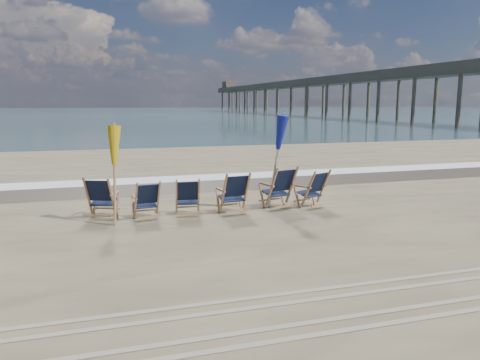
{
  "coord_description": "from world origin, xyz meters",
  "views": [
    {
      "loc": [
        -3.12,
        -7.96,
        2.66
      ],
      "look_at": [
        0.0,
        2.2,
        0.9
      ],
      "focal_mm": 35.0,
      "sensor_mm": 36.0,
      "label": 1
    }
  ],
  "objects_px": {
    "beach_chair_0": "(112,198)",
    "umbrella_yellow": "(113,151)",
    "beach_chair_2": "(199,197)",
    "umbrella_blue": "(276,136)",
    "beach_chair_4": "(292,186)",
    "beach_chair_1": "(158,199)",
    "beach_chair_3": "(247,192)",
    "fishing_pier": "(320,92)",
    "beach_chair_5": "(324,188)"
  },
  "relations": [
    {
      "from": "beach_chair_4",
      "to": "beach_chair_5",
      "type": "height_order",
      "value": "beach_chair_4"
    },
    {
      "from": "beach_chair_4",
      "to": "fishing_pier",
      "type": "bearing_deg",
      "value": -131.44
    },
    {
      "from": "beach_chair_0",
      "to": "beach_chair_4",
      "type": "relative_size",
      "value": 0.91
    },
    {
      "from": "umbrella_yellow",
      "to": "beach_chair_0",
      "type": "bearing_deg",
      "value": 97.67
    },
    {
      "from": "beach_chair_5",
      "to": "fishing_pier",
      "type": "bearing_deg",
      "value": -138.23
    },
    {
      "from": "beach_chair_5",
      "to": "beach_chair_2",
      "type": "bearing_deg",
      "value": -21.37
    },
    {
      "from": "beach_chair_1",
      "to": "beach_chair_5",
      "type": "height_order",
      "value": "beach_chair_5"
    },
    {
      "from": "beach_chair_1",
      "to": "umbrella_yellow",
      "type": "bearing_deg",
      "value": 4.28
    },
    {
      "from": "beach_chair_4",
      "to": "umbrella_blue",
      "type": "relative_size",
      "value": 0.47
    },
    {
      "from": "beach_chair_1",
      "to": "umbrella_blue",
      "type": "distance_m",
      "value": 3.27
    },
    {
      "from": "beach_chair_5",
      "to": "fishing_pier",
      "type": "distance_m",
      "value": 79.79
    },
    {
      "from": "beach_chair_0",
      "to": "fishing_pier",
      "type": "height_order",
      "value": "fishing_pier"
    },
    {
      "from": "umbrella_blue",
      "to": "beach_chair_2",
      "type": "bearing_deg",
      "value": -174.52
    },
    {
      "from": "beach_chair_0",
      "to": "umbrella_blue",
      "type": "xyz_separation_m",
      "value": [
        3.98,
        -0.09,
        1.34
      ]
    },
    {
      "from": "beach_chair_3",
      "to": "umbrella_yellow",
      "type": "height_order",
      "value": "umbrella_yellow"
    },
    {
      "from": "beach_chair_2",
      "to": "beach_chair_4",
      "type": "xyz_separation_m",
      "value": [
        2.45,
        0.14,
        0.09
      ]
    },
    {
      "from": "umbrella_yellow",
      "to": "umbrella_blue",
      "type": "height_order",
      "value": "umbrella_blue"
    },
    {
      "from": "umbrella_blue",
      "to": "beach_chair_5",
      "type": "bearing_deg",
      "value": -7.72
    },
    {
      "from": "beach_chair_1",
      "to": "fishing_pier",
      "type": "relative_size",
      "value": 0.01
    },
    {
      "from": "beach_chair_3",
      "to": "fishing_pier",
      "type": "bearing_deg",
      "value": -123.52
    },
    {
      "from": "beach_chair_1",
      "to": "fishing_pier",
      "type": "xyz_separation_m",
      "value": [
        39.82,
        71.32,
        4.19
      ]
    },
    {
      "from": "beach_chair_0",
      "to": "umbrella_yellow",
      "type": "distance_m",
      "value": 1.24
    },
    {
      "from": "beach_chair_3",
      "to": "fishing_pier",
      "type": "distance_m",
      "value": 80.88
    },
    {
      "from": "beach_chair_2",
      "to": "fishing_pier",
      "type": "distance_m",
      "value": 81.33
    },
    {
      "from": "beach_chair_2",
      "to": "beach_chair_1",
      "type": "bearing_deg",
      "value": 8.18
    },
    {
      "from": "beach_chair_2",
      "to": "fishing_pier",
      "type": "bearing_deg",
      "value": -111.0
    },
    {
      "from": "beach_chair_0",
      "to": "beach_chair_5",
      "type": "height_order",
      "value": "beach_chair_0"
    },
    {
      "from": "beach_chair_2",
      "to": "beach_chair_3",
      "type": "xyz_separation_m",
      "value": [
        1.16,
        -0.11,
        0.06
      ]
    },
    {
      "from": "beach_chair_3",
      "to": "umbrella_blue",
      "type": "xyz_separation_m",
      "value": [
        0.85,
        0.3,
        1.32
      ]
    },
    {
      "from": "beach_chair_1",
      "to": "beach_chair_5",
      "type": "distance_m",
      "value": 4.23
    },
    {
      "from": "beach_chair_3",
      "to": "umbrella_blue",
      "type": "relative_size",
      "value": 0.44
    },
    {
      "from": "beach_chair_0",
      "to": "beach_chair_2",
      "type": "height_order",
      "value": "beach_chair_0"
    },
    {
      "from": "umbrella_blue",
      "to": "umbrella_yellow",
      "type": "bearing_deg",
      "value": -174.16
    },
    {
      "from": "beach_chair_0",
      "to": "beach_chair_2",
      "type": "distance_m",
      "value": 2.0
    },
    {
      "from": "beach_chair_0",
      "to": "beach_chair_2",
      "type": "xyz_separation_m",
      "value": [
        1.98,
        -0.28,
        -0.04
      ]
    },
    {
      "from": "beach_chair_4",
      "to": "beach_chair_5",
      "type": "relative_size",
      "value": 1.11
    },
    {
      "from": "beach_chair_4",
      "to": "beach_chair_1",
      "type": "bearing_deg",
      "value": -11.76
    },
    {
      "from": "umbrella_yellow",
      "to": "beach_chair_3",
      "type": "bearing_deg",
      "value": 1.81
    },
    {
      "from": "beach_chair_4",
      "to": "umbrella_yellow",
      "type": "relative_size",
      "value": 0.51
    },
    {
      "from": "beach_chair_1",
      "to": "beach_chair_2",
      "type": "xyz_separation_m",
      "value": [
        0.95,
        0.01,
        0.0
      ]
    },
    {
      "from": "beach_chair_5",
      "to": "beach_chair_0",
      "type": "bearing_deg",
      "value": -24.57
    },
    {
      "from": "beach_chair_3",
      "to": "beach_chair_4",
      "type": "distance_m",
      "value": 1.32
    },
    {
      "from": "beach_chair_2",
      "to": "umbrella_yellow",
      "type": "bearing_deg",
      "value": 13.8
    },
    {
      "from": "umbrella_yellow",
      "to": "umbrella_blue",
      "type": "xyz_separation_m",
      "value": [
        3.92,
        0.4,
        0.21
      ]
    },
    {
      "from": "umbrella_blue",
      "to": "fishing_pier",
      "type": "bearing_deg",
      "value": 62.6
    },
    {
      "from": "beach_chair_1",
      "to": "beach_chair_3",
      "type": "bearing_deg",
      "value": 169.89
    },
    {
      "from": "umbrella_blue",
      "to": "beach_chair_0",
      "type": "bearing_deg",
      "value": 178.71
    },
    {
      "from": "beach_chair_2",
      "to": "umbrella_blue",
      "type": "bearing_deg",
      "value": -166.93
    },
    {
      "from": "umbrella_yellow",
      "to": "fishing_pier",
      "type": "height_order",
      "value": "fishing_pier"
    },
    {
      "from": "beach_chair_1",
      "to": "umbrella_blue",
      "type": "height_order",
      "value": "umbrella_blue"
    }
  ]
}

